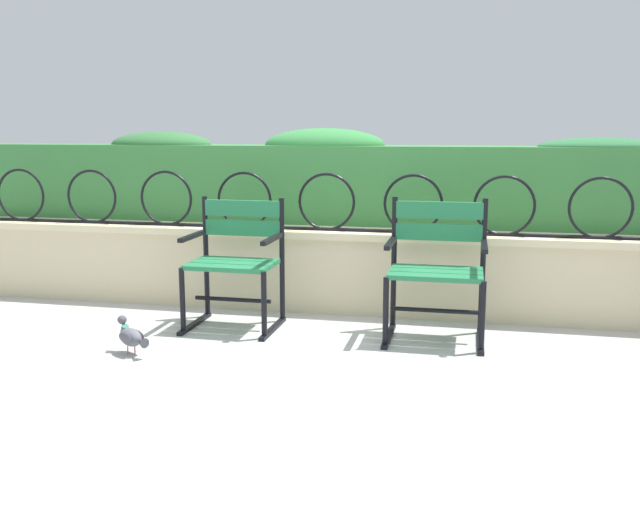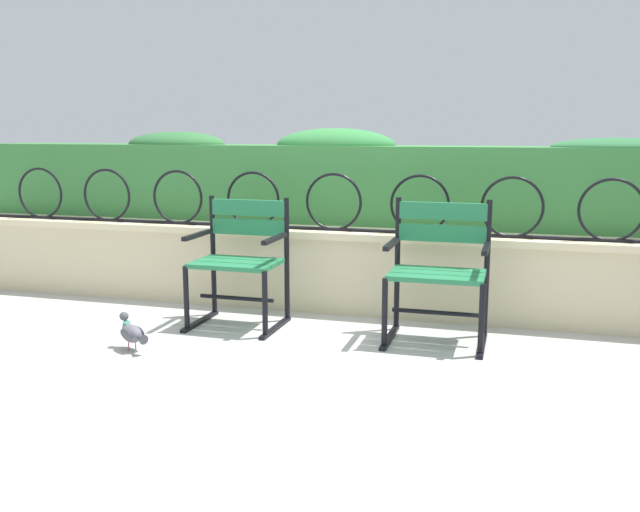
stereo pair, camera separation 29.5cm
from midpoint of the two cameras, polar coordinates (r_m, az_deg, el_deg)
ground_plane at (r=4.42m, az=-2.19°, el=-7.27°), size 60.00×60.00×0.00m
stone_wall at (r=5.20m, az=0.27°, el=-1.10°), size 6.62×0.41×0.60m
iron_arch_fence at (r=5.07m, az=-1.01°, el=4.18°), size 6.09×0.02×0.42m
hedge_row at (r=5.52m, az=0.89°, el=6.19°), size 6.48×0.48×0.73m
park_chair_left at (r=4.81m, az=-8.60°, el=-0.22°), size 0.60×0.52×0.87m
park_chair_right at (r=4.51m, az=7.61°, el=-0.81°), size 0.62×0.52×0.89m
pigeon_near_chairs at (r=4.41m, az=-16.95°, el=-6.26°), size 0.26×0.20×0.22m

